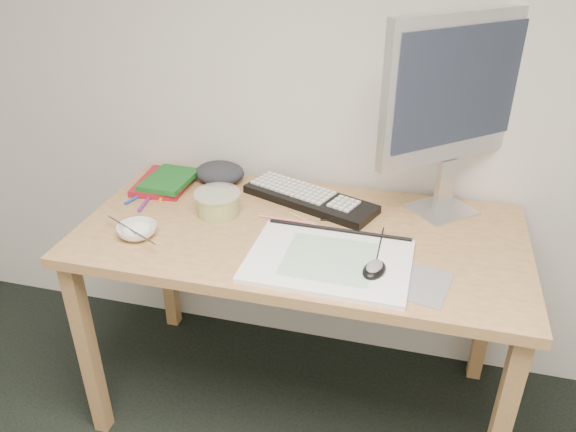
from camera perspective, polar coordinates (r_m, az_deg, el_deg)
name	(u,v)px	position (r m, az deg, el deg)	size (l,w,h in m)	color
desk	(300,252)	(1.82, 1.25, -3.65)	(1.40, 0.70, 0.75)	tan
mousepad	(412,282)	(1.58, 12.47, -6.54)	(0.20, 0.18, 0.00)	slate
sketchpad	(329,261)	(1.62, 4.15, -4.54)	(0.47, 0.33, 0.01)	white
keyboard	(310,199)	(1.94, 2.23, 1.75)	(0.47, 0.15, 0.03)	black
monitor	(459,94)	(1.81, 16.94, 11.80)	(0.44, 0.40, 0.64)	silver
mouse	(374,267)	(1.57, 8.78, -5.12)	(0.06, 0.10, 0.03)	black
rice_bowl	(137,231)	(1.80, -15.08, -1.48)	(0.12, 0.12, 0.04)	white
chopsticks	(131,230)	(1.76, -15.64, -1.38)	(0.02, 0.02, 0.24)	#BABABD
fruit_tub	(218,203)	(1.87, -7.15, 1.33)	(0.16, 0.16, 0.08)	gold
book_red	(164,182)	(2.11, -12.46, 3.36)	(0.18, 0.24, 0.02)	maroon
book_green	(169,180)	(2.08, -11.98, 3.65)	(0.15, 0.21, 0.02)	#165A1D
cloth_lump	(220,173)	(2.10, -6.94, 4.38)	(0.15, 0.13, 0.06)	#262A2E
pencil_pink	(286,220)	(1.83, -0.19, -0.37)	(0.01, 0.01, 0.19)	pink
pencil_tan	(308,222)	(1.82, 2.08, -0.59)	(0.01, 0.01, 0.17)	tan
pencil_black	(345,221)	(1.83, 5.82, -0.49)	(0.01, 0.01, 0.16)	black
marker_blue	(138,197)	(2.04, -15.03, 1.91)	(0.01, 0.01, 0.12)	#203CAF
marker_orange	(165,192)	(2.05, -12.40, 2.40)	(0.01, 0.01, 0.13)	orange
marker_purple	(145,202)	(1.99, -14.28, 1.37)	(0.01, 0.01, 0.13)	#61227F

